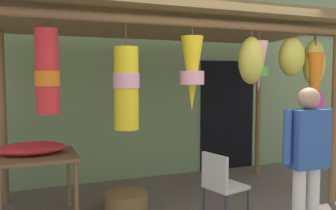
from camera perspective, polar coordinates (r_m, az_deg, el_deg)
shop_facade at (r=6.26m, az=-2.80°, el=8.50°), size 10.54×0.29×4.31m
market_stall_canopy at (r=4.68m, az=1.91°, el=10.62°), size 4.59×2.18×2.53m
display_table at (r=4.60m, az=-21.18°, el=-8.45°), size 1.10×0.83×0.79m
flower_heap_on_table at (r=4.62m, az=-20.47°, el=-6.39°), size 0.78×0.55×0.14m
folding_chair at (r=4.28m, az=8.37°, el=-11.94°), size 0.48×0.48×0.84m
wicker_basket_by_table at (r=4.69m, az=-6.59°, el=-15.16°), size 0.54×0.54×0.27m
vendor_in_orange at (r=3.94m, az=21.07°, el=-7.03°), size 0.59×0.22×1.60m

